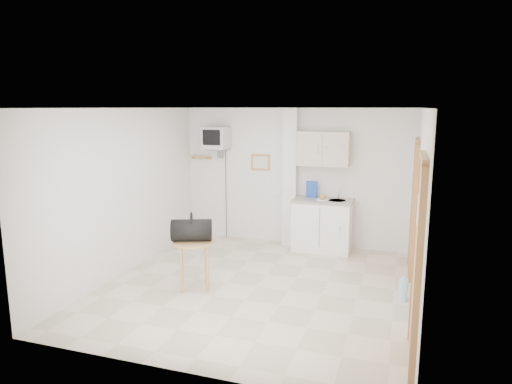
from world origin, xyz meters
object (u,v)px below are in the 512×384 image
(duffel_bag, at_px, (192,230))
(water_bottle, at_px, (403,290))
(crt_television, at_px, (216,139))
(round_table, at_px, (194,248))

(duffel_bag, relative_size, water_bottle, 1.85)
(crt_television, bearing_deg, duffel_bag, -75.53)
(round_table, xyz_separation_m, duffel_bag, (-0.03, -0.00, 0.26))
(round_table, distance_m, water_bottle, 2.87)
(crt_television, bearing_deg, round_table, -74.93)
(crt_television, xyz_separation_m, duffel_bag, (0.60, -2.33, -1.10))
(water_bottle, bearing_deg, crt_television, 151.16)
(duffel_bag, height_order, water_bottle, duffel_bag)
(round_table, distance_m, duffel_bag, 0.26)
(crt_television, height_order, duffel_bag, crt_television)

